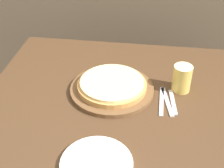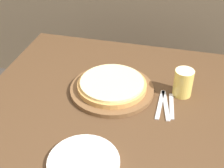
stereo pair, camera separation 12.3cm
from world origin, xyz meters
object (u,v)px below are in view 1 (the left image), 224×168
(pizza_on_board, at_px, (112,87))
(dinner_knife, at_px, (167,101))
(spoon, at_px, (173,102))
(fork, at_px, (162,101))
(beer_glass, at_px, (182,77))
(dinner_plate, at_px, (97,164))

(pizza_on_board, bearing_deg, dinner_knife, -10.29)
(spoon, bearing_deg, dinner_knife, 180.00)
(pizza_on_board, height_order, spoon, pizza_on_board)
(fork, height_order, dinner_knife, same)
(dinner_knife, bearing_deg, beer_glass, 59.18)
(pizza_on_board, distance_m, spoon, 0.28)
(beer_glass, relative_size, fork, 0.63)
(pizza_on_board, bearing_deg, spoon, -9.39)
(pizza_on_board, xyz_separation_m, fork, (0.23, -0.05, -0.02))
(pizza_on_board, relative_size, beer_glass, 3.04)
(dinner_knife, relative_size, spoon, 1.17)
(pizza_on_board, height_order, beer_glass, beer_glass)
(fork, bearing_deg, beer_glass, 49.88)
(beer_glass, xyz_separation_m, fork, (-0.09, -0.10, -0.07))
(dinner_plate, bearing_deg, pizza_on_board, 90.91)
(pizza_on_board, xyz_separation_m, spoon, (0.28, -0.05, -0.02))
(pizza_on_board, height_order, dinner_plate, pizza_on_board)
(beer_glass, xyz_separation_m, spoon, (-0.04, -0.10, -0.07))
(dinner_plate, height_order, fork, dinner_plate)
(fork, bearing_deg, spoon, 0.00)
(fork, relative_size, dinner_knife, 1.00)
(beer_glass, xyz_separation_m, dinner_knife, (-0.06, -0.10, -0.07))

